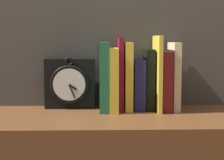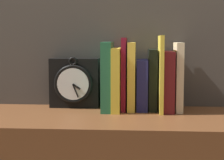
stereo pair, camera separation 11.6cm
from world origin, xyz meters
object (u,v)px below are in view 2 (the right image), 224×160
object	(u,v)px
book_slot4_navy	(142,85)
book_slot6_yellow	(161,73)
book_slot3_yellow	(132,76)
clock	(75,83)
book_slot8_cream	(178,77)
book_slot5_black	(153,80)
book_slot0_green	(108,76)
book_slot2_maroon	(124,74)
book_slot1_yellow	(117,79)
book_slot7_maroon	(168,81)

from	to	relation	value
book_slot4_navy	book_slot6_yellow	world-z (taller)	book_slot6_yellow
book_slot3_yellow	book_slot6_yellow	xyz separation A→B (m)	(0.10, -0.02, 0.01)
clock	book_slot8_cream	distance (m)	0.36
book_slot5_black	book_slot8_cream	size ratio (longest dim) A/B	0.90
book_slot0_green	book_slot4_navy	bearing A→B (deg)	7.32
book_slot5_black	book_slot2_maroon	bearing A→B (deg)	-178.19
book_slot0_green	book_slot2_maroon	bearing A→B (deg)	14.60
book_slot2_maroon	book_slot6_yellow	bearing A→B (deg)	-7.99
book_slot6_yellow	book_slot8_cream	xyz separation A→B (m)	(0.06, 0.01, -0.01)
book_slot8_cream	book_slot1_yellow	bearing A→B (deg)	-177.08
clock	book_slot1_yellow	bearing A→B (deg)	-16.26
book_slot2_maroon	clock	bearing A→B (deg)	170.87
book_slot2_maroon	book_slot7_maroon	xyz separation A→B (m)	(0.15, -0.01, -0.02)
book_slot3_yellow	book_slot8_cream	bearing A→B (deg)	-1.39
book_slot0_green	book_slot6_yellow	world-z (taller)	book_slot6_yellow
book_slot1_yellow	book_slot5_black	bearing A→B (deg)	8.87
book_slot2_maroon	book_slot8_cream	xyz separation A→B (m)	(0.18, -0.01, -0.01)
clock	book_slot2_maroon	size ratio (longest dim) A/B	0.73
clock	book_slot5_black	bearing A→B (deg)	-5.26
book_slot4_navy	clock	bearing A→B (deg)	173.41
book_slot5_black	book_slot6_yellow	xyz separation A→B (m)	(0.03, -0.02, 0.02)
clock	book_slot4_navy	xyz separation A→B (m)	(0.24, -0.03, -0.00)
clock	book_slot5_black	size ratio (longest dim) A/B	0.87
book_slot0_green	book_slot3_yellow	world-z (taller)	book_slot0_green
book_slot3_yellow	book_slot5_black	xyz separation A→B (m)	(0.07, 0.00, -0.01)
book_slot2_maroon	book_slot4_navy	size ratio (longest dim) A/B	1.43
book_slot3_yellow	book_slot6_yellow	world-z (taller)	book_slot6_yellow
book_slot6_yellow	book_slot1_yellow	bearing A→B (deg)	179.47
book_slot0_green	book_slot7_maroon	size ratio (longest dim) A/B	1.16
book_slot1_yellow	book_slot7_maroon	bearing A→B (deg)	1.51
book_slot3_yellow	book_slot8_cream	xyz separation A→B (m)	(0.16, -0.00, -0.00)
clock	book_slot0_green	distance (m)	0.13
book_slot3_yellow	book_slot7_maroon	world-z (taller)	book_slot3_yellow
clock	book_slot6_yellow	size ratio (longest dim) A/B	0.71
book_slot0_green	book_slot8_cream	bearing A→B (deg)	2.16
book_slot2_maroon	book_slot5_black	distance (m)	0.10
clock	book_slot1_yellow	xyz separation A→B (m)	(0.15, -0.04, 0.02)
book_slot0_green	book_slot2_maroon	xyz separation A→B (m)	(0.05, 0.01, 0.01)
book_slot1_yellow	book_slot3_yellow	world-z (taller)	book_slot3_yellow
book_slot5_black	book_slot7_maroon	bearing A→B (deg)	-15.89
book_slot5_black	book_slot6_yellow	size ratio (longest dim) A/B	0.82
book_slot0_green	book_slot7_maroon	world-z (taller)	book_slot0_green
book_slot5_black	book_slot0_green	bearing A→B (deg)	-173.49
clock	book_slot7_maroon	distance (m)	0.33
book_slot6_yellow	book_slot4_navy	bearing A→B (deg)	163.56
book_slot5_black	book_slot8_cream	xyz separation A→B (m)	(0.08, -0.01, 0.01)
book_slot2_maroon	book_slot0_green	bearing A→B (deg)	-165.40
book_slot4_navy	book_slot5_black	distance (m)	0.04
clock	book_slot6_yellow	world-z (taller)	book_slot6_yellow
book_slot2_maroon	book_slot5_black	bearing A→B (deg)	1.81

